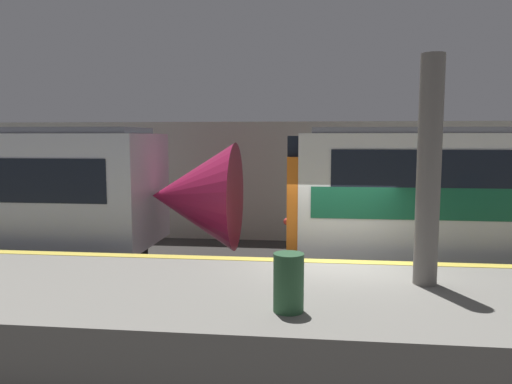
{
  "coord_description": "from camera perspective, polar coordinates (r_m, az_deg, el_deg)",
  "views": [
    {
      "loc": [
        -0.52,
        -10.09,
        3.56
      ],
      "look_at": [
        -1.81,
        0.96,
        2.31
      ],
      "focal_mm": 35.0,
      "sensor_mm": 36.0,
      "label": 1
    }
  ],
  "objects": [
    {
      "name": "support_pillar_near",
      "position": [
        8.82,
        19.14,
        2.24
      ],
      "size": [
        0.4,
        0.4,
        3.86
      ],
      "color": "slate",
      "rests_on": "platform"
    },
    {
      "name": "platform",
      "position": [
        8.62,
        9.98,
        -14.34
      ],
      "size": [
        40.0,
        4.08,
        1.06
      ],
      "color": "gray",
      "rests_on": "ground"
    },
    {
      "name": "ground_plane",
      "position": [
        10.71,
        9.29,
        -13.11
      ],
      "size": [
        120.0,
        120.0,
        0.0
      ],
      "primitive_type": "plane",
      "color": "#33302D"
    },
    {
      "name": "station_rear_barrier",
      "position": [
        16.95,
        8.39,
        1.12
      ],
      "size": [
        50.0,
        0.15,
        4.05
      ],
      "color": "#B2AD9E",
      "rests_on": "ground"
    },
    {
      "name": "trash_bin",
      "position": [
        7.28,
        3.74,
        -10.28
      ],
      "size": [
        0.44,
        0.44,
        0.85
      ],
      "color": "#2D5B38",
      "rests_on": "platform"
    }
  ]
}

